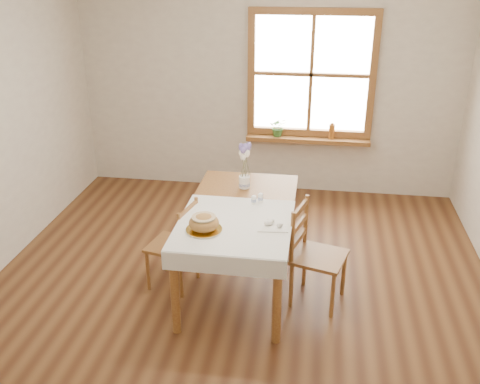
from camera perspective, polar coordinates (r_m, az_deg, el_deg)
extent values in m
plane|color=brown|center=(4.65, -0.56, -11.69)|extent=(5.00, 5.00, 0.00)
cube|color=silver|center=(6.41, 2.99, 11.30)|extent=(4.50, 0.10, 2.60)
cube|color=olive|center=(6.21, 7.97, 18.55)|extent=(1.46, 0.08, 0.08)
cube|color=olive|center=(6.49, 7.27, 6.34)|extent=(1.46, 0.08, 0.08)
cube|color=olive|center=(6.36, 1.24, 12.60)|extent=(0.08, 0.08, 1.30)
cube|color=olive|center=(6.34, 13.98, 11.87)|extent=(0.08, 0.08, 1.30)
cube|color=olive|center=(6.31, 7.60, 12.31)|extent=(0.04, 0.06, 1.30)
cube|color=olive|center=(6.31, 7.60, 12.31)|extent=(1.30, 0.06, 0.04)
cube|color=white|center=(6.34, 7.61, 12.37)|extent=(1.30, 0.01, 1.30)
cube|color=olive|center=(6.45, 7.22, 5.59)|extent=(1.46, 0.20, 0.05)
cube|color=olive|center=(4.53, 0.00, -2.02)|extent=(0.90, 1.60, 0.05)
cylinder|color=olive|center=(4.17, -6.95, -10.74)|extent=(0.07, 0.07, 0.70)
cylinder|color=olive|center=(4.06, 3.98, -11.74)|extent=(0.07, 0.07, 0.70)
cylinder|color=olive|center=(5.41, -2.92, -1.89)|extent=(0.07, 0.07, 0.70)
cylinder|color=olive|center=(5.33, 5.35, -2.43)|extent=(0.07, 0.07, 0.70)
cube|color=white|center=(4.25, -0.61, -3.44)|extent=(0.91, 0.99, 0.01)
cylinder|color=white|center=(4.15, -3.85, -4.04)|extent=(0.30, 0.30, 0.01)
ellipsoid|color=#B3803F|center=(4.12, -3.88, -3.16)|extent=(0.23, 0.23, 0.13)
cube|color=white|center=(4.21, 3.52, -3.64)|extent=(0.26, 0.22, 0.01)
cylinder|color=white|center=(4.56, 1.48, -0.82)|extent=(0.05, 0.05, 0.08)
cylinder|color=white|center=(4.59, 2.20, -0.59)|extent=(0.05, 0.05, 0.09)
cylinder|color=white|center=(4.88, 0.47, 0.99)|extent=(0.12, 0.12, 0.11)
imported|color=#386A2A|center=(6.43, 4.10, 6.71)|extent=(0.22, 0.24, 0.17)
cylinder|color=#A25A1D|center=(6.42, 9.76, 6.47)|extent=(0.08, 0.08, 0.19)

